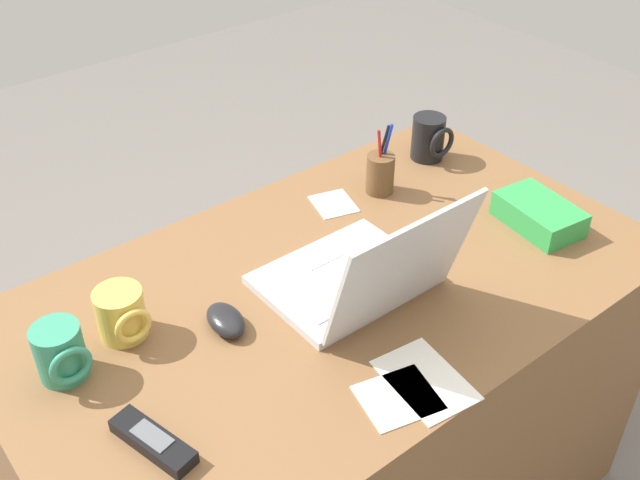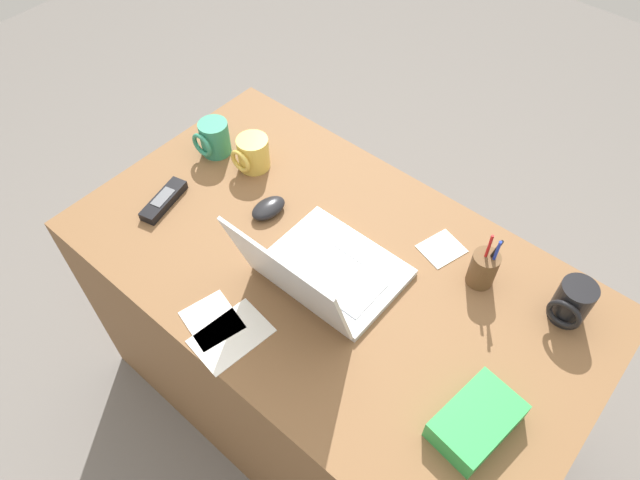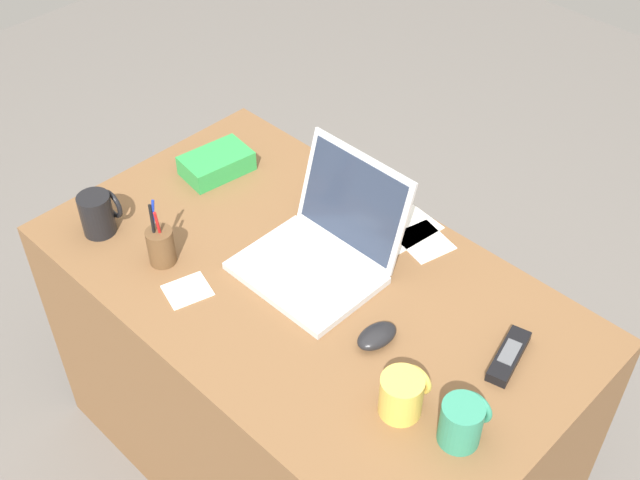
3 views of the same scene
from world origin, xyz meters
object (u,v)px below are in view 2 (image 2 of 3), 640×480
at_px(pen_holder, 483,268).
at_px(snack_bag, 476,421).
at_px(coffee_mug_tall, 214,138).
at_px(cordless_phone, 164,200).
at_px(coffee_mug_spare, 572,303).
at_px(laptop, 320,272).
at_px(computer_mouse, 268,208).
at_px(coffee_mug_white, 252,154).

distance_m(pen_holder, snack_bag, 0.36).
distance_m(coffee_mug_tall, cordless_phone, 0.23).
distance_m(coffee_mug_spare, pen_holder, 0.20).
relative_size(laptop, cordless_phone, 1.98).
relative_size(coffee_mug_tall, pen_holder, 0.59).
xyz_separation_m(computer_mouse, cordless_phone, (0.23, 0.15, -0.00)).
bearing_deg(snack_bag, cordless_phone, 0.56).
height_order(coffee_mug_spare, pen_holder, pen_holder).
distance_m(coffee_mug_spare, cordless_phone, 1.02).
xyz_separation_m(coffee_mug_tall, snack_bag, (-0.97, 0.22, -0.02)).
bearing_deg(snack_bag, pen_holder, -61.03).
relative_size(coffee_mug_white, coffee_mug_spare, 0.91).
bearing_deg(coffee_mug_spare, snack_bag, 86.39).
distance_m(computer_mouse, coffee_mug_white, 0.18).
bearing_deg(snack_bag, computer_mouse, -11.81).
bearing_deg(cordless_phone, snack_bag, -179.44).
xyz_separation_m(pen_holder, snack_bag, (-0.17, 0.31, -0.02)).
distance_m(coffee_mug_white, coffee_mug_spare, 0.88).
height_order(computer_mouse, coffee_mug_tall, coffee_mug_tall).
height_order(coffee_mug_tall, pen_holder, pen_holder).
height_order(laptop, coffee_mug_spare, laptop).
bearing_deg(coffee_mug_tall, computer_mouse, 165.73).
bearing_deg(computer_mouse, coffee_mug_tall, -7.83).
xyz_separation_m(computer_mouse, coffee_mug_spare, (-0.72, -0.21, 0.04)).
relative_size(laptop, snack_bag, 1.75).
distance_m(laptop, coffee_mug_white, 0.44).
xyz_separation_m(laptop, cordless_phone, (0.48, 0.07, -0.04)).
xyz_separation_m(coffee_mug_tall, pen_holder, (-0.80, -0.10, -0.00)).
bearing_deg(coffee_mug_tall, laptop, 163.36).
bearing_deg(cordless_phone, laptop, -171.85).
xyz_separation_m(computer_mouse, snack_bag, (-0.70, 0.15, 0.01)).
relative_size(computer_mouse, snack_bag, 0.55).
bearing_deg(computer_mouse, cordless_phone, 40.40).
height_order(coffee_mug_white, coffee_mug_spare, coffee_mug_spare).
height_order(coffee_mug_spare, cordless_phone, coffee_mug_spare).
bearing_deg(pen_holder, coffee_mug_spare, -168.78).
distance_m(laptop, cordless_phone, 0.48).
height_order(laptop, coffee_mug_tall, laptop).
distance_m(laptop, computer_mouse, 0.27).
bearing_deg(cordless_phone, coffee_mug_white, -107.56).
relative_size(coffee_mug_tall, snack_bag, 0.56).
height_order(computer_mouse, snack_bag, snack_bag).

